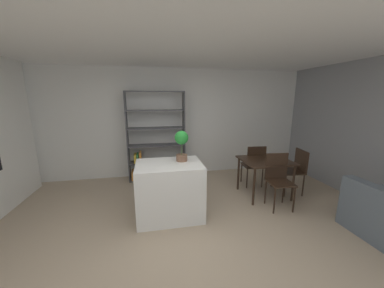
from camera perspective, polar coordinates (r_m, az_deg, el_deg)
ground_plane at (r=3.17m, az=-1.98°, el=-25.15°), size 9.79×9.79×0.00m
ceiling_slab at (r=2.62m, az=-2.49°, el=28.83°), size 7.12×5.48×0.06m
back_partition at (r=5.24m, az=-6.89°, el=5.69°), size 7.12×0.06×2.65m
kitchen_island at (r=3.52m, az=-6.19°, el=-12.47°), size 1.05×0.76×0.92m
potted_plant_on_island at (r=3.40m, az=-2.88°, el=0.37°), size 0.22×0.22×0.51m
open_bookshelf at (r=5.00m, az=-10.41°, el=1.12°), size 1.34×0.33×2.09m
dining_table at (r=4.38m, az=19.48°, el=-5.21°), size 0.93×0.81×0.75m
dining_chair_near at (r=4.07m, az=22.59°, el=-8.03°), size 0.45×0.44×0.97m
dining_chair_far at (r=4.77m, az=16.71°, el=-4.91°), size 0.44×0.44×0.94m
dining_chair_window_side at (r=4.78m, az=26.53°, el=-5.75°), size 0.49×0.49×0.91m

